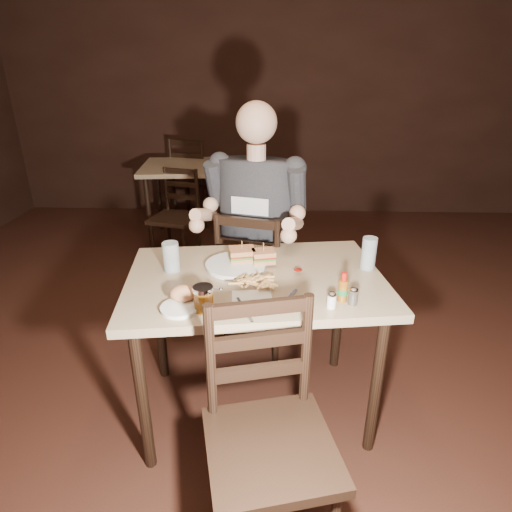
{
  "coord_description": "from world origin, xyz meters",
  "views": [
    {
      "loc": [
        0.05,
        -1.64,
        1.64
      ],
      "look_at": [
        -0.02,
        0.15,
        0.85
      ],
      "focal_mm": 30.0,
      "sensor_mm": 36.0,
      "label": 1
    }
  ],
  "objects_px": {
    "bg_table": "(184,174)",
    "chair_far": "(257,279)",
    "diner": "(254,198)",
    "glass_right": "(369,253)",
    "bg_chair_near": "(174,218)",
    "hot_sauce": "(343,287)",
    "bg_chair_far": "(195,181)",
    "side_plate": "(180,309)",
    "syrup_dispenser": "(203,299)",
    "main_table": "(256,293)",
    "chair_near": "(271,448)",
    "dinner_plate": "(236,266)",
    "glass_left": "(171,257)"
  },
  "relations": [
    {
      "from": "bg_chair_near",
      "to": "hot_sauce",
      "type": "relative_size",
      "value": 6.46
    },
    {
      "from": "chair_near",
      "to": "chair_far",
      "type": "bearing_deg",
      "value": 80.7
    },
    {
      "from": "chair_far",
      "to": "chair_near",
      "type": "distance_m",
      "value": 1.28
    },
    {
      "from": "main_table",
      "to": "dinner_plate",
      "type": "bearing_deg",
      "value": 136.8
    },
    {
      "from": "main_table",
      "to": "hot_sauce",
      "type": "height_order",
      "value": "hot_sauce"
    },
    {
      "from": "dinner_plate",
      "to": "bg_chair_far",
      "type": "bearing_deg",
      "value": 103.83
    },
    {
      "from": "chair_near",
      "to": "diner",
      "type": "distance_m",
      "value": 1.33
    },
    {
      "from": "diner",
      "to": "glass_right",
      "type": "relative_size",
      "value": 6.52
    },
    {
      "from": "glass_right",
      "to": "syrup_dispenser",
      "type": "distance_m",
      "value": 0.82
    },
    {
      "from": "bg_chair_far",
      "to": "diner",
      "type": "xyz_separation_m",
      "value": [
        0.77,
        -2.41,
        0.5
      ]
    },
    {
      "from": "chair_far",
      "to": "dinner_plate",
      "type": "distance_m",
      "value": 0.6
    },
    {
      "from": "bg_chair_near",
      "to": "glass_right",
      "type": "distance_m",
      "value": 2.24
    },
    {
      "from": "chair_near",
      "to": "glass_left",
      "type": "height_order",
      "value": "chair_near"
    },
    {
      "from": "diner",
      "to": "glass_right",
      "type": "bearing_deg",
      "value": -23.26
    },
    {
      "from": "chair_near",
      "to": "syrup_dispenser",
      "type": "height_order",
      "value": "chair_near"
    },
    {
      "from": "main_table",
      "to": "glass_right",
      "type": "height_order",
      "value": "glass_right"
    },
    {
      "from": "chair_near",
      "to": "hot_sauce",
      "type": "bearing_deg",
      "value": 45.76
    },
    {
      "from": "bg_table",
      "to": "bg_chair_near",
      "type": "bearing_deg",
      "value": -90.0
    },
    {
      "from": "bg_table",
      "to": "glass_right",
      "type": "relative_size",
      "value": 5.62
    },
    {
      "from": "main_table",
      "to": "hot_sauce",
      "type": "xyz_separation_m",
      "value": [
        0.36,
        -0.21,
        0.15
      ]
    },
    {
      "from": "bg_table",
      "to": "dinner_plate",
      "type": "distance_m",
      "value": 2.42
    },
    {
      "from": "glass_right",
      "to": "glass_left",
      "type": "bearing_deg",
      "value": -176.47
    },
    {
      "from": "chair_near",
      "to": "dinner_plate",
      "type": "height_order",
      "value": "chair_near"
    },
    {
      "from": "bg_table",
      "to": "syrup_dispenser",
      "type": "height_order",
      "value": "syrup_dispenser"
    },
    {
      "from": "glass_left",
      "to": "main_table",
      "type": "bearing_deg",
      "value": -7.04
    },
    {
      "from": "bg_table",
      "to": "chair_near",
      "type": "height_order",
      "value": "chair_near"
    },
    {
      "from": "diner",
      "to": "glass_left",
      "type": "relative_size",
      "value": 7.29
    },
    {
      "from": "diner",
      "to": "syrup_dispenser",
      "type": "xyz_separation_m",
      "value": [
        -0.16,
        -0.85,
        -0.16
      ]
    },
    {
      "from": "diner",
      "to": "glass_right",
      "type": "height_order",
      "value": "diner"
    },
    {
      "from": "bg_chair_far",
      "to": "side_plate",
      "type": "xyz_separation_m",
      "value": [
        0.52,
        -3.26,
        0.3
      ]
    },
    {
      "from": "syrup_dispenser",
      "to": "bg_chair_far",
      "type": "bearing_deg",
      "value": 93.06
    },
    {
      "from": "chair_far",
      "to": "syrup_dispenser",
      "type": "bearing_deg",
      "value": 93.93
    },
    {
      "from": "chair_far",
      "to": "side_plate",
      "type": "xyz_separation_m",
      "value": [
        -0.27,
        -0.9,
        0.32
      ]
    },
    {
      "from": "bg_table",
      "to": "chair_far",
      "type": "xyz_separation_m",
      "value": [
        0.79,
        -1.81,
        -0.22
      ]
    },
    {
      "from": "chair_near",
      "to": "glass_left",
      "type": "bearing_deg",
      "value": 109.27
    },
    {
      "from": "diner",
      "to": "dinner_plate",
      "type": "height_order",
      "value": "diner"
    },
    {
      "from": "bg_table",
      "to": "chair_far",
      "type": "bearing_deg",
      "value": -66.54
    },
    {
      "from": "dinner_plate",
      "to": "hot_sauce",
      "type": "relative_size",
      "value": 2.2
    },
    {
      "from": "main_table",
      "to": "bg_chair_near",
      "type": "height_order",
      "value": "bg_chair_near"
    },
    {
      "from": "chair_far",
      "to": "glass_left",
      "type": "xyz_separation_m",
      "value": [
        -0.38,
        -0.54,
        0.38
      ]
    },
    {
      "from": "diner",
      "to": "side_plate",
      "type": "height_order",
      "value": "diner"
    },
    {
      "from": "side_plate",
      "to": "chair_near",
      "type": "bearing_deg",
      "value": -46.0
    },
    {
      "from": "bg_chair_near",
      "to": "syrup_dispenser",
      "type": "distance_m",
      "value": 2.28
    },
    {
      "from": "glass_left",
      "to": "glass_right",
      "type": "relative_size",
      "value": 0.89
    },
    {
      "from": "chair_far",
      "to": "glass_left",
      "type": "relative_size",
      "value": 6.57
    },
    {
      "from": "main_table",
      "to": "bg_table",
      "type": "xyz_separation_m",
      "value": [
        -0.8,
        2.4,
        -0.0
      ]
    },
    {
      "from": "bg_chair_far",
      "to": "dinner_plate",
      "type": "relative_size",
      "value": 3.42
    },
    {
      "from": "bg_chair_near",
      "to": "side_plate",
      "type": "distance_m",
      "value": 2.25
    },
    {
      "from": "bg_chair_far",
      "to": "glass_left",
      "type": "height_order",
      "value": "bg_chair_far"
    },
    {
      "from": "syrup_dispenser",
      "to": "hot_sauce",
      "type": "bearing_deg",
      "value": 2.4
    }
  ]
}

